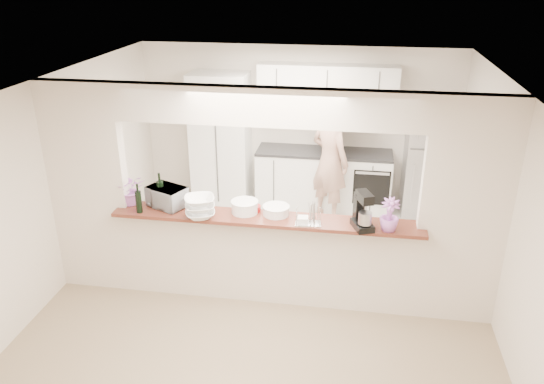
% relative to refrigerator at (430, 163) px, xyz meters
% --- Properties ---
extents(floor, '(6.00, 6.00, 0.00)m').
position_rel_refrigerator_xyz_m(floor, '(-2.05, -2.65, -0.85)').
color(floor, tan).
rests_on(floor, ground).
extents(tile_overlay, '(5.00, 2.90, 0.01)m').
position_rel_refrigerator_xyz_m(tile_overlay, '(-2.05, -1.10, -0.84)').
color(tile_overlay, beige).
rests_on(tile_overlay, floor).
extents(partition, '(5.00, 0.15, 2.50)m').
position_rel_refrigerator_xyz_m(partition, '(-2.05, -2.65, 0.63)').
color(partition, silver).
rests_on(partition, floor).
extents(bar_counter, '(3.40, 0.38, 1.09)m').
position_rel_refrigerator_xyz_m(bar_counter, '(-2.05, -2.65, -0.27)').
color(bar_counter, silver).
rests_on(bar_counter, floor).
extents(kitchen_cabinets, '(3.15, 0.62, 2.25)m').
position_rel_refrigerator_xyz_m(kitchen_cabinets, '(-2.24, 0.07, 0.12)').
color(kitchen_cabinets, white).
rests_on(kitchen_cabinets, floor).
extents(refrigerator, '(0.75, 0.70, 1.70)m').
position_rel_refrigerator_xyz_m(refrigerator, '(0.00, 0.00, 0.00)').
color(refrigerator, '#B7B7BC').
rests_on(refrigerator, floor).
extents(flower_left, '(0.41, 0.38, 0.36)m').
position_rel_refrigerator_xyz_m(flower_left, '(-3.62, -2.60, 0.42)').
color(flower_left, pink).
rests_on(flower_left, bar_counter).
extents(wine_bottle_a, '(0.08, 0.08, 0.39)m').
position_rel_refrigerator_xyz_m(wine_bottle_a, '(-3.28, -2.58, 0.39)').
color(wine_bottle_a, black).
rests_on(wine_bottle_a, bar_counter).
extents(wine_bottle_b, '(0.07, 0.07, 0.34)m').
position_rel_refrigerator_xyz_m(wine_bottle_b, '(-3.45, -2.80, 0.37)').
color(wine_bottle_b, black).
rests_on(wine_bottle_b, bar_counter).
extents(toaster_oven, '(0.50, 0.43, 0.23)m').
position_rel_refrigerator_xyz_m(toaster_oven, '(-3.20, -2.60, 0.36)').
color(toaster_oven, '#ABACB1').
rests_on(toaster_oven, bar_counter).
extents(serving_bowls, '(0.41, 0.41, 0.24)m').
position_rel_refrigerator_xyz_m(serving_bowls, '(-2.75, -2.82, 0.36)').
color(serving_bowls, white).
rests_on(serving_bowls, bar_counter).
extents(plate_stack_a, '(0.30, 0.30, 0.14)m').
position_rel_refrigerator_xyz_m(plate_stack_a, '(-2.30, -2.62, 0.31)').
color(plate_stack_a, white).
rests_on(plate_stack_a, bar_counter).
extents(plate_stack_b, '(0.30, 0.30, 0.10)m').
position_rel_refrigerator_xyz_m(plate_stack_b, '(-1.95, -2.62, 0.29)').
color(plate_stack_b, white).
rests_on(plate_stack_b, bar_counter).
extents(red_bowl, '(0.14, 0.14, 0.07)m').
position_rel_refrigerator_xyz_m(red_bowl, '(-2.20, -2.57, 0.27)').
color(red_bowl, maroon).
rests_on(red_bowl, bar_counter).
extents(tan_bowl, '(0.14, 0.14, 0.07)m').
position_rel_refrigerator_xyz_m(tan_bowl, '(-2.00, -2.57, 0.27)').
color(tan_bowl, tan).
rests_on(tan_bowl, bar_counter).
extents(utensil_caddy, '(0.28, 0.17, 0.25)m').
position_rel_refrigerator_xyz_m(utensil_caddy, '(-1.58, -2.80, 0.35)').
color(utensil_caddy, silver).
rests_on(utensil_caddy, bar_counter).
extents(stand_mixer, '(0.26, 0.32, 0.41)m').
position_rel_refrigerator_xyz_m(stand_mixer, '(-1.02, -2.79, 0.42)').
color(stand_mixer, black).
rests_on(stand_mixer, bar_counter).
extents(flower_right, '(0.21, 0.21, 0.35)m').
position_rel_refrigerator_xyz_m(flower_right, '(-0.75, -2.80, 0.42)').
color(flower_right, '#AB68C1').
rests_on(flower_right, bar_counter).
extents(person, '(0.79, 0.76, 1.83)m').
position_rel_refrigerator_xyz_m(person, '(-1.49, -0.35, 0.06)').
color(person, tan).
rests_on(person, floor).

